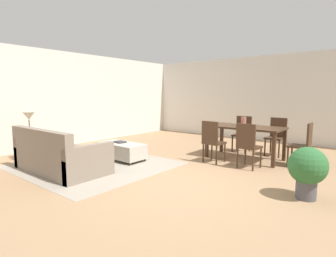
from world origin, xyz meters
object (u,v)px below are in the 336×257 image
object	(u,v)px
side_table	(30,141)
dining_chair_far_right	(277,134)
dining_chair_near_left	(212,139)
vase_centerpiece	(244,122)
dining_chair_far_left	(242,132)
dining_chair_near_right	(248,143)
dining_table	(245,130)
ottoman_table	(122,150)
book_on_ottoman	(120,142)
couch	(59,157)
table_lamp	(29,117)
dining_chair_head_east	(304,142)
potted_plant	(307,169)

from	to	relation	value
side_table	dining_chair_far_right	size ratio (longest dim) A/B	0.63
dining_chair_near_left	vase_centerpiece	bearing A→B (deg)	63.24
dining_chair_far_left	dining_chair_far_right	world-z (taller)	same
dining_chair_near_right	dining_chair_far_left	world-z (taller)	same
side_table	dining_table	world-z (taller)	dining_table
ottoman_table	dining_chair_far_right	bearing A→B (deg)	46.19
ottoman_table	dining_chair_far_right	distance (m)	3.76
book_on_ottoman	dining_chair_near_right	bearing A→B (deg)	22.32
ottoman_table	dining_chair_far_left	xyz separation A→B (m)	(1.74, 2.64, 0.30)
side_table	dining_chair_far_left	distance (m)	5.16
side_table	book_on_ottoman	size ratio (longest dim) A/B	2.23
couch	table_lamp	world-z (taller)	table_lamp
dining_chair_head_east	book_on_ottoman	xyz separation A→B (m)	(-3.46, -1.89, -0.12)
dining_chair_far_left	side_table	bearing A→B (deg)	-129.52
couch	dining_chair_far_right	world-z (taller)	dining_chair_far_right
dining_chair_near_left	dining_chair_near_right	world-z (taller)	same
vase_centerpiece	dining_chair_far_left	bearing A→B (deg)	114.47
side_table	vase_centerpiece	world-z (taller)	vase_centerpiece
side_table	dining_chair_near_right	world-z (taller)	dining_chair_near_right
ottoman_table	vase_centerpiece	distance (m)	2.87
couch	dining_table	world-z (taller)	couch
couch	dining_table	bearing A→B (deg)	53.69
dining_chair_far_right	table_lamp	bearing A→B (deg)	-135.67
dining_chair_head_east	dining_chair_far_right	bearing A→B (deg)	134.66
dining_chair_near_right	book_on_ottoman	size ratio (longest dim) A/B	3.54
potted_plant	dining_chair_near_left	bearing A→B (deg)	155.18
couch	ottoman_table	world-z (taller)	couch
dining_chair_near_left	dining_chair_far_right	size ratio (longest dim) A/B	1.00
couch	dining_chair_near_right	xyz separation A→B (m)	(2.78, 2.47, 0.24)
ottoman_table	side_table	size ratio (longest dim) A/B	1.93
dining_table	vase_centerpiece	world-z (taller)	vase_centerpiece
table_lamp	dining_chair_far_left	bearing A→B (deg)	50.48
dining_chair_head_east	dining_table	bearing A→B (deg)	-178.09
ottoman_table	vase_centerpiece	xyz separation A→B (m)	(2.12, 1.82, 0.65)
couch	dining_chair_head_east	size ratio (longest dim) A/B	2.15
dining_chair_near_left	dining_chair_far_right	bearing A→B (deg)	62.34
dining_table	vase_centerpiece	size ratio (longest dim) A/B	7.69
dining_table	dining_chair_head_east	xyz separation A→B (m)	(1.25, 0.04, -0.15)
vase_centerpiece	book_on_ottoman	size ratio (longest dim) A/B	0.84
ottoman_table	side_table	xyz separation A→B (m)	(-1.54, -1.34, 0.23)
ottoman_table	dining_chair_near_left	bearing A→B (deg)	31.57
table_lamp	book_on_ottoman	distance (m)	2.08
dining_table	dining_chair_far_right	world-z (taller)	dining_chair_far_right
table_lamp	dining_chair_head_east	world-z (taller)	table_lamp
dining_chair_far_right	dining_chair_near_right	bearing A→B (deg)	-92.32
couch	table_lamp	bearing A→B (deg)	178.22
potted_plant	dining_chair_far_right	bearing A→B (deg)	115.35
side_table	dining_table	xyz separation A→B (m)	(3.68, 3.21, 0.21)
dining_chair_near_right	potted_plant	world-z (taller)	dining_chair_near_right
side_table	vase_centerpiece	distance (m)	4.85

